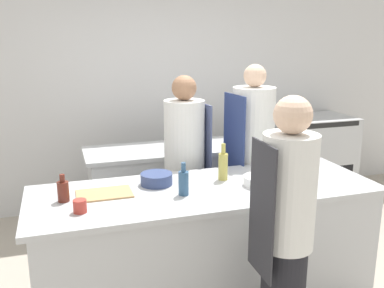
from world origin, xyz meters
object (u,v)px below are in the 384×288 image
(bottle_sauce, at_px, (306,164))
(bowl_prep_small, at_px, (260,181))
(oven_range, at_px, (311,156))
(bottle_water, at_px, (184,182))
(bottle_cooking_oil, at_px, (295,159))
(chef_at_stove, at_px, (185,167))
(bowl_mixing_large, at_px, (157,179))
(chef_at_pass_far, at_px, (252,161))
(bottle_olive_oil, at_px, (63,191))
(bottle_vinegar, at_px, (223,165))
(cup, at_px, (80,206))
(bottle_wine, at_px, (314,154))
(chef_at_prep_near, at_px, (285,234))

(bottle_sauce, relative_size, bowl_prep_small, 1.05)
(oven_range, bearing_deg, bottle_water, -141.03)
(bottle_cooking_oil, distance_m, bottle_water, 1.12)
(chef_at_stove, bearing_deg, bowl_mixing_large, -40.14)
(chef_at_pass_far, relative_size, bottle_olive_oil, 9.15)
(bottle_vinegar, relative_size, bottle_water, 1.22)
(chef_at_stove, xyz_separation_m, chef_at_pass_far, (0.60, -0.14, 0.04))
(chef_at_stove, xyz_separation_m, cup, (-0.98, -0.93, 0.11))
(bowl_mixing_large, relative_size, cup, 2.81)
(bottle_olive_oil, height_order, bowl_mixing_large, bottle_olive_oil)
(bowl_mixing_large, bearing_deg, bottle_sauce, -8.37)
(chef_at_stove, distance_m, bowl_mixing_large, 0.69)
(bottle_sauce, bearing_deg, bottle_vinegar, 169.11)
(chef_at_stove, xyz_separation_m, bottle_cooking_oil, (0.82, -0.53, 0.15))
(bowl_prep_small, distance_m, cup, 1.32)
(bottle_wine, height_order, bowl_prep_small, bottle_wine)
(oven_range, xyz_separation_m, chef_at_prep_near, (-1.82, -2.49, 0.34))
(bottle_vinegar, bearing_deg, bottle_wine, 2.82)
(chef_at_stove, bearing_deg, bottle_cooking_oil, 51.94)
(chef_at_stove, bearing_deg, cup, -51.52)
(bottle_vinegar, xyz_separation_m, bottle_sauce, (0.66, -0.13, -0.01))
(bottle_water, bearing_deg, bowl_mixing_large, 115.77)
(chef_at_prep_near, relative_size, bottle_wine, 5.52)
(bottle_olive_oil, relative_size, bottle_cooking_oil, 0.95)
(chef_at_prep_near, relative_size, bottle_olive_oil, 8.74)
(chef_at_pass_far, relative_size, bottle_cooking_oil, 8.67)
(bottle_olive_oil, relative_size, bottle_wine, 0.63)
(bowl_mixing_large, bearing_deg, bottle_vinegar, -5.12)
(chef_at_prep_near, xyz_separation_m, cup, (-1.15, 0.58, 0.09))
(chef_at_stove, xyz_separation_m, bottle_vinegar, (0.13, -0.61, 0.18))
(bottle_cooking_oil, xyz_separation_m, bottle_water, (-1.08, -0.30, 0.01))
(bottle_cooking_oil, xyz_separation_m, bowl_prep_small, (-0.47, -0.28, -0.04))
(oven_range, relative_size, bowl_prep_small, 4.14)
(bottle_wine, bearing_deg, bottle_water, -167.71)
(bottle_cooking_oil, height_order, cup, bottle_cooking_oil)
(bottle_cooking_oil, relative_size, bottle_water, 0.85)
(chef_at_prep_near, height_order, bottle_water, chef_at_prep_near)
(bowl_mixing_large, bearing_deg, bottle_cooking_oil, 1.48)
(cup, bearing_deg, bottle_olive_oil, 112.34)
(chef_at_stove, height_order, bottle_water, chef_at_stove)
(chef_at_prep_near, bearing_deg, bowl_prep_small, -12.68)
(chef_at_prep_near, bearing_deg, bottle_wine, -39.04)
(bottle_water, bearing_deg, bottle_wine, 12.29)
(bottle_sauce, bearing_deg, chef_at_pass_far, 108.06)
(chef_at_prep_near, distance_m, bowl_mixing_large, 1.11)
(bottle_vinegar, height_order, bowl_mixing_large, bottle_vinegar)
(bowl_mixing_large, bearing_deg, bottle_water, -64.23)
(oven_range, xyz_separation_m, bottle_wine, (-1.02, -1.55, 0.51))
(bowl_prep_small, bearing_deg, chef_at_pass_far, 69.14)
(chef_at_prep_near, height_order, bowl_mixing_large, chef_at_prep_near)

